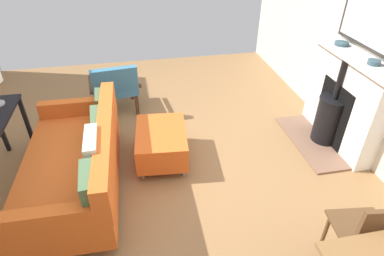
# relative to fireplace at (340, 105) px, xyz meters

# --- Properties ---
(ground_plane) EXTENTS (4.97, 6.22, 0.01)m
(ground_plane) POSITION_rel_fireplace_xyz_m (2.28, 0.04, -0.51)
(ground_plane) COLOR olive
(wall_left) EXTENTS (0.12, 6.22, 2.63)m
(wall_left) POSITION_rel_fireplace_xyz_m (-0.21, 0.04, 0.81)
(wall_left) COLOR silver
(wall_left) RESTS_ON ground
(fireplace) EXTENTS (0.64, 1.30, 1.13)m
(fireplace) POSITION_rel_fireplace_xyz_m (0.00, 0.00, 0.00)
(fireplace) COLOR brown
(fireplace) RESTS_ON ground
(mirror_over_mantel) EXTENTS (0.04, 1.05, 0.97)m
(mirror_over_mantel) POSITION_rel_fireplace_xyz_m (-0.12, 0.00, 1.17)
(mirror_over_mantel) COLOR #2D2823
(mantel_bowl_near) EXTENTS (0.16, 0.16, 0.04)m
(mantel_bowl_near) POSITION_rel_fireplace_xyz_m (-0.03, -0.31, 0.65)
(mantel_bowl_near) COLOR #334C56
(mantel_bowl_near) RESTS_ON fireplace
(mantel_bowl_far) EXTENTS (0.13, 0.13, 0.05)m
(mantel_bowl_far) POSITION_rel_fireplace_xyz_m (-0.03, 0.26, 0.65)
(mantel_bowl_far) COLOR #334C56
(mantel_bowl_far) RESTS_ON fireplace
(sofa) EXTENTS (0.93, 1.82, 0.80)m
(sofa) POSITION_rel_fireplace_xyz_m (2.99, 0.28, -0.17)
(sofa) COLOR #B2B2B7
(sofa) RESTS_ON ground
(ottoman) EXTENTS (0.62, 0.81, 0.39)m
(ottoman) POSITION_rel_fireplace_xyz_m (2.13, -0.04, -0.27)
(ottoman) COLOR #B2B2B7
(ottoman) RESTS_ON ground
(armchair_accent) EXTENTS (0.74, 0.65, 0.75)m
(armchair_accent) POSITION_rel_fireplace_xyz_m (2.63, -1.22, -0.09)
(armchair_accent) COLOR #4C3321
(armchair_accent) RESTS_ON ground
(dining_chair_near_fireplace) EXTENTS (0.45, 0.45, 0.84)m
(dining_chair_near_fireplace) POSITION_rel_fireplace_xyz_m (0.81, 1.69, -0.00)
(dining_chair_near_fireplace) COLOR brown
(dining_chair_near_fireplace) RESTS_ON ground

